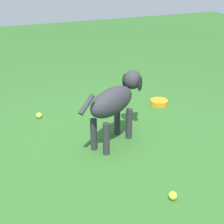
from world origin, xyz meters
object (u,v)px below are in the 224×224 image
tennis_ball_0 (39,115)px  tennis_ball_1 (173,196)px  dog (116,101)px  water_bowl (159,102)px

tennis_ball_0 → tennis_ball_1: size_ratio=1.00×
dog → water_bowl: 1.16m
dog → water_bowl: (-0.88, -0.63, -0.41)m
tennis_ball_0 → water_bowl: bearing=171.8°
tennis_ball_0 → water_bowl: (-1.47, 0.21, -0.00)m
tennis_ball_1 → water_bowl: tennis_ball_1 is taller
dog → tennis_ball_0: bearing=94.7°
tennis_ball_1 → water_bowl: bearing=-117.5°
dog → water_bowl: dog is taller
tennis_ball_0 → water_bowl: tennis_ball_0 is taller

